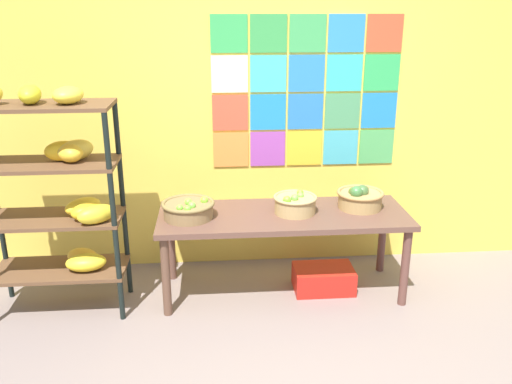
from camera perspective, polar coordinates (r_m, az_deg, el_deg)
The scene contains 7 objects.
back_wall_with_art at distance 4.21m, azimuth 1.10°, elevation 9.30°, with size 4.56×0.07×2.62m.
banana_shelf_unit at distance 3.76m, azimuth -20.13°, elevation 0.67°, with size 0.90×0.46×1.59m.
display_table at distance 3.88m, azimuth 2.91°, elevation -3.20°, with size 1.79×0.65×0.62m.
fruit_basket_centre at distance 3.84m, azimuth 4.17°, elevation -1.22°, with size 0.31×0.31×0.16m.
fruit_basket_back_right at distance 4.00m, azimuth 10.98°, elevation -0.60°, with size 0.34×0.34×0.18m.
fruit_basket_left at distance 3.77m, azimuth -7.19°, elevation -1.78°, with size 0.37×0.37×0.14m.
produce_crate_under_table at distance 4.12m, azimuth 7.17°, elevation -9.12°, with size 0.44×0.29×0.18m, color red.
Camera 1 is at (-0.41, -2.25, 2.02)m, focal length 37.66 mm.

